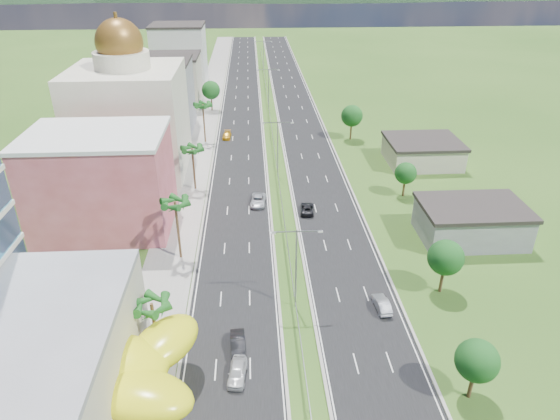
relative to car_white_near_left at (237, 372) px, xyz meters
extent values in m
plane|color=#2D5119|center=(6.98, 1.16, -0.79)|extent=(500.00, 500.00, 0.00)
cube|color=black|center=(-0.52, 91.16, -0.77)|extent=(11.00, 260.00, 0.04)
cube|color=black|center=(14.48, 91.16, -0.77)|extent=(11.00, 260.00, 0.04)
cube|color=gray|center=(-10.02, 91.16, -0.73)|extent=(7.00, 260.00, 0.12)
cube|color=gray|center=(6.98, 73.16, -0.17)|extent=(0.08, 216.00, 0.28)
cube|color=gray|center=(6.98, 175.16, -0.44)|extent=(0.10, 0.12, 0.70)
cylinder|color=gray|center=(6.98, 11.16, 4.71)|extent=(0.20, 0.20, 11.00)
cube|color=gray|center=(5.54, 11.16, 10.01)|extent=(2.88, 0.12, 0.12)
cube|color=gray|center=(8.42, 11.16, 10.01)|extent=(2.88, 0.12, 0.12)
cube|color=silver|center=(4.26, 11.16, 9.91)|extent=(0.60, 0.25, 0.18)
cube|color=silver|center=(9.70, 11.16, 9.91)|extent=(0.60, 0.25, 0.18)
cylinder|color=gray|center=(6.98, 51.16, 4.71)|extent=(0.20, 0.20, 11.00)
cube|color=gray|center=(5.54, 51.16, 10.01)|extent=(2.88, 0.12, 0.12)
cube|color=gray|center=(8.42, 51.16, 10.01)|extent=(2.88, 0.12, 0.12)
cube|color=silver|center=(4.26, 51.16, 9.91)|extent=(0.60, 0.25, 0.18)
cube|color=silver|center=(9.70, 51.16, 9.91)|extent=(0.60, 0.25, 0.18)
cylinder|color=gray|center=(6.98, 96.16, 4.71)|extent=(0.20, 0.20, 11.00)
cube|color=gray|center=(5.54, 96.16, 10.01)|extent=(2.88, 0.12, 0.12)
cube|color=gray|center=(8.42, 96.16, 10.01)|extent=(2.88, 0.12, 0.12)
cube|color=silver|center=(4.26, 96.16, 9.91)|extent=(0.60, 0.25, 0.18)
cube|color=silver|center=(9.70, 96.16, 9.91)|extent=(0.60, 0.25, 0.18)
cylinder|color=gray|center=(6.98, 141.16, 4.71)|extent=(0.20, 0.20, 11.00)
cube|color=gray|center=(5.54, 141.16, 10.01)|extent=(2.88, 0.12, 0.12)
cube|color=gray|center=(8.42, 141.16, 10.01)|extent=(2.88, 0.12, 0.12)
cube|color=silver|center=(4.26, 141.16, 9.91)|extent=(0.60, 0.25, 0.18)
cube|color=silver|center=(9.70, 141.16, 9.91)|extent=(0.60, 0.25, 0.18)
cylinder|color=gray|center=(-17.02, -0.84, 1.21)|extent=(0.50, 0.50, 4.00)
cylinder|color=gray|center=(-10.02, -5.84, 1.21)|extent=(0.50, 0.50, 4.00)
cylinder|color=gray|center=(-8.02, -0.84, 1.21)|extent=(0.50, 0.50, 4.00)
cube|color=#B4494E|center=(-21.02, 33.16, 6.71)|extent=(20.00, 15.00, 15.00)
cube|color=beige|center=(-21.02, 56.16, 9.21)|extent=(20.00, 20.00, 20.00)
cylinder|color=beige|center=(-21.02, 56.16, 20.71)|extent=(10.00, 10.00, 3.00)
sphere|color=brown|center=(-21.02, 56.16, 23.71)|extent=(8.40, 8.40, 8.40)
cube|color=gray|center=(-20.02, 81.16, 7.21)|extent=(16.00, 15.00, 16.00)
cube|color=#BBAF9A|center=(-20.02, 103.16, 5.71)|extent=(16.00, 15.00, 13.00)
cube|color=silver|center=(-20.02, 126.16, 8.21)|extent=(16.00, 15.00, 18.00)
cube|color=gray|center=(34.98, 26.16, 1.71)|extent=(15.00, 10.00, 5.00)
cube|color=#BBAF9A|center=(36.98, 56.16, 1.41)|extent=(14.00, 12.00, 4.40)
cylinder|color=#47301C|center=(-8.52, 3.16, 2.96)|extent=(0.36, 0.36, 7.50)
cylinder|color=#47301C|center=(-8.52, 23.16, 3.71)|extent=(0.36, 0.36, 9.00)
cylinder|color=#47301C|center=(-8.52, 46.16, 3.21)|extent=(0.36, 0.36, 8.00)
cylinder|color=#47301C|center=(-8.52, 71.16, 3.61)|extent=(0.36, 0.36, 8.80)
cylinder|color=#47301C|center=(-8.52, 96.16, 1.66)|extent=(0.40, 0.40, 4.90)
sphere|color=#1A541C|center=(-8.52, 96.16, 4.81)|extent=(4.90, 4.90, 4.90)
cylinder|color=#47301C|center=(22.98, -3.84, 1.31)|extent=(0.40, 0.40, 4.20)
sphere|color=#1A541C|center=(22.98, -3.84, 4.01)|extent=(4.20, 4.20, 4.20)
cylinder|color=#47301C|center=(25.98, 13.16, 1.49)|extent=(0.40, 0.40, 4.55)
sphere|color=#1A541C|center=(25.98, 13.16, 4.41)|extent=(4.55, 4.55, 4.55)
cylinder|color=#47301C|center=(28.98, 41.16, 1.14)|extent=(0.40, 0.40, 3.85)
sphere|color=#1A541C|center=(28.98, 41.16, 3.61)|extent=(3.85, 3.85, 3.85)
cylinder|color=#47301C|center=(24.98, 71.16, 1.66)|extent=(0.40, 0.40, 4.90)
sphere|color=#1A541C|center=(24.98, 71.16, 4.81)|extent=(4.90, 4.90, 4.90)
imported|color=silver|center=(0.00, 0.00, 0.00)|extent=(2.22, 4.55, 1.50)
imported|color=black|center=(-0.01, 3.97, 0.01)|extent=(1.84, 4.68, 1.52)
imported|color=#B6B7BE|center=(2.92, 39.28, -0.02)|extent=(2.93, 5.43, 1.45)
imported|color=gold|center=(-3.69, 73.62, -0.10)|extent=(2.12, 4.59, 1.30)
imported|color=#94969B|center=(17.57, 10.09, -0.05)|extent=(1.75, 4.34, 1.40)
imported|color=black|center=(11.10, 35.91, -0.09)|extent=(2.69, 4.94, 1.31)
camera|label=1|loc=(2.19, -37.85, 38.83)|focal=32.00mm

